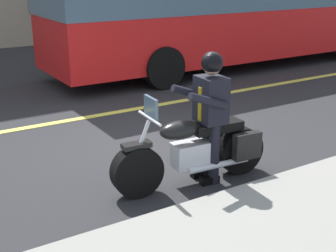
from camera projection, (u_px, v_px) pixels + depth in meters
ground_plane at (156, 147)px, 7.40m from camera, size 80.00×80.00×0.00m
lane_center_stripe at (104, 114)px, 9.00m from camera, size 60.00×0.16×0.01m
motorcycle_main at (196, 151)px, 6.04m from camera, size 2.22×0.70×1.26m
rider_main at (210, 106)px, 5.93m from camera, size 0.65×0.58×1.74m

